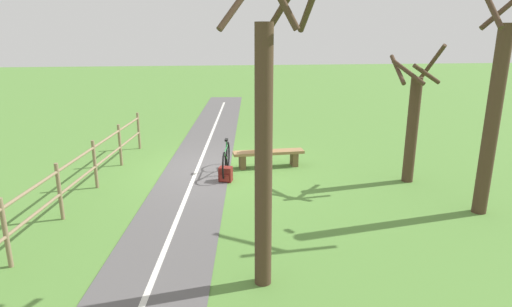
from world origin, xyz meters
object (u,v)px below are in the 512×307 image
object	(u,v)px
bench	(269,156)
tree_far_right	(412,121)
tree_mid_field	(266,141)
tree_by_path	(493,112)
bicycle	(226,160)
person_seated	(263,141)
backpack	(226,174)

from	to	relation	value
bench	tree_far_right	world-z (taller)	tree_far_right
tree_mid_field	tree_by_path	xyz separation A→B (m)	(-4.91, -2.10, -0.07)
bicycle	tree_far_right	world-z (taller)	tree_far_right
person_seated	backpack	bearing A→B (deg)	40.59
bench	tree_far_right	bearing A→B (deg)	150.39
person_seated	tree_far_right	xyz separation A→B (m)	(-3.53, 1.64, 0.80)
tree_mid_field	tree_by_path	world-z (taller)	tree_mid_field
person_seated	tree_far_right	bearing A→B (deg)	151.49
tree_by_path	person_seated	bearing A→B (deg)	-42.02
backpack	person_seated	bearing A→B (deg)	-135.89
tree_by_path	tree_far_right	xyz separation A→B (m)	(0.61, -2.09, -0.60)
person_seated	bicycle	world-z (taller)	person_seated
tree_mid_field	tree_far_right	size ratio (longest dim) A/B	1.43
person_seated	tree_by_path	world-z (taller)	tree_by_path
bench	tree_by_path	xyz separation A→B (m)	(-3.99, 3.74, 1.84)
bicycle	tree_mid_field	world-z (taller)	tree_mid_field
bench	tree_by_path	distance (m)	5.77
bicycle	bench	bearing A→B (deg)	118.65
bench	tree_by_path	size ratio (longest dim) A/B	0.41
tree_mid_field	person_seated	bearing A→B (deg)	-97.55
bicycle	backpack	distance (m)	0.69
person_seated	bicycle	xyz separation A→B (m)	(1.08, 0.45, -0.38)
bench	tree_mid_field	distance (m)	6.22
bicycle	tree_by_path	distance (m)	6.42
tree_by_path	tree_mid_field	bearing A→B (deg)	23.17
backpack	tree_far_right	bearing A→B (deg)	173.33
tree_far_right	bench	bearing A→B (deg)	-26.08
backpack	tree_far_right	xyz separation A→B (m)	(-4.66, 0.55, 1.39)
person_seated	tree_by_path	distance (m)	5.75
backpack	tree_mid_field	size ratio (longest dim) A/B	0.08
bicycle	backpack	world-z (taller)	bicycle
bench	bicycle	world-z (taller)	bicycle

